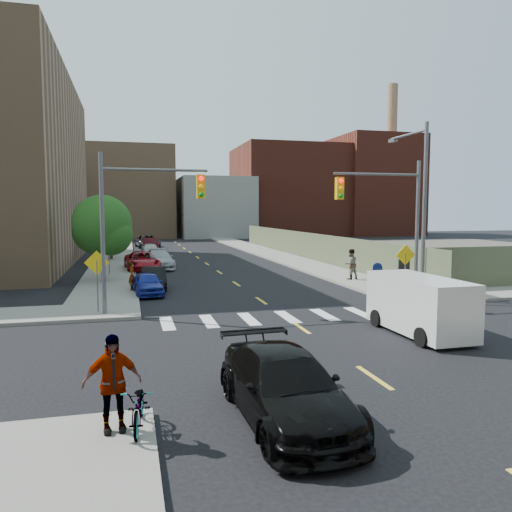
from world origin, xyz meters
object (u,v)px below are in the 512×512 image
black_sedan (285,386)px  parked_car_grey (148,241)px  mailbox (377,275)px  parked_car_blue (148,284)px  pedestrian_east (351,264)px  parked_car_red (142,261)px  parked_car_maroon (150,245)px  bicycle (139,406)px  parked_car_black (154,278)px  pedestrian_sw (112,383)px  parked_car_white (150,250)px  cargo_van (417,303)px  parked_car_silver (159,259)px  pedestrian_west (132,276)px  payphone (404,277)px

black_sedan → parked_car_grey: bearing=88.7°
mailbox → parked_car_blue: bearing=-160.1°
parked_car_blue → pedestrian_east: pedestrian_east is taller
black_sedan → pedestrian_east: bearing=58.9°
parked_car_red → parked_car_maroon: parked_car_maroon is taller
parked_car_red → bicycle: size_ratio=2.94×
parked_car_blue → parked_car_black: bearing=73.6°
pedestrian_sw → parked_car_white: bearing=77.9°
cargo_van → bicycle: size_ratio=2.71×
parked_car_silver → pedestrian_east: pedestrian_east is taller
black_sedan → mailbox: size_ratio=3.79×
parked_car_black → parked_car_maroon: bearing=88.7°
parked_car_silver → black_sedan: (1.00, -29.43, -0.00)m
parked_car_blue → parked_car_white: 22.29m
pedestrian_sw → mailbox: bearing=39.7°
parked_car_red → parked_car_white: parked_car_red is taller
mailbox → pedestrian_sw: size_ratio=0.68×
parked_car_silver → bicycle: bearing=-97.1°
parked_car_black → pedestrian_sw: size_ratio=1.96×
cargo_van → pedestrian_west: 15.78m
payphone → pedestrian_east: (-0.21, 5.99, 0.04)m
parked_car_white → bicycle: parked_car_white is taller
pedestrian_east → mailbox: bearing=87.6°
parked_car_silver → pedestrian_sw: (-2.62, -29.43, 0.39)m
parked_car_red → cargo_van: cargo_van is taller
parked_car_white → parked_car_silver: bearing=-92.1°
parked_car_silver → parked_car_grey: (0.00, 22.86, 0.03)m
black_sedan → payphone: (10.73, 13.18, 0.33)m
parked_car_grey → pedestrian_east: bearing=-76.5°
black_sedan → payphone: bearing=48.5°
parked_car_silver → parked_car_white: (-0.23, 10.04, -0.05)m
cargo_van → pedestrian_sw: (-10.70, -6.12, 0.01)m
parked_car_grey → pedestrian_east: pedestrian_east is taller
parked_car_black → parked_car_maroon: parked_car_maroon is taller
parked_car_silver → pedestrian_west: 11.45m
mailbox → bicycle: bearing=-106.7°
cargo_van → pedestrian_sw: size_ratio=2.39×
parked_car_black → parked_car_white: 20.27m
parked_car_blue → parked_car_red: 11.35m
parked_car_silver → pedestrian_east: 15.43m
parked_car_silver → cargo_van: size_ratio=1.09×
parked_car_maroon → cargo_van: size_ratio=1.01×
mailbox → pedestrian_west: (-13.97, 1.89, 0.13)m
parked_car_blue → pedestrian_west: size_ratio=2.32×
pedestrian_west → pedestrian_sw: pedestrian_sw is taller
parked_car_silver → mailbox: (11.87, -13.15, 0.06)m
parked_car_blue → black_sedan: bearing=-87.2°
parked_car_red → cargo_van: 24.32m
parked_car_blue → pedestrian_west: bearing=124.9°
bicycle → parked_car_black: bearing=92.3°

